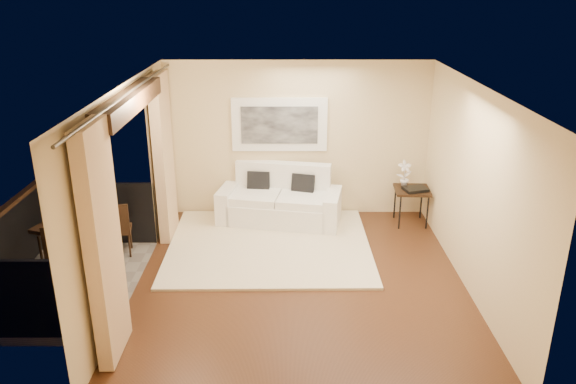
{
  "coord_description": "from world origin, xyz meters",
  "views": [
    {
      "loc": [
        -0.19,
        -6.84,
        3.91
      ],
      "look_at": [
        -0.17,
        0.74,
        1.05
      ],
      "focal_mm": 35.0,
      "sensor_mm": 36.0,
      "label": 1
    }
  ],
  "objects_px": {
    "balcony_chair_far": "(117,226)",
    "balcony_chair_near": "(58,256)",
    "sofa": "(280,202)",
    "bistro_table": "(68,229)",
    "side_table": "(412,192)",
    "ice_bucket": "(56,215)",
    "orchid": "(405,174)"
  },
  "relations": [
    {
      "from": "bistro_table",
      "to": "side_table",
      "type": "bearing_deg",
      "value": 19.87
    },
    {
      "from": "orchid",
      "to": "bistro_table",
      "type": "xyz_separation_m",
      "value": [
        -4.99,
        -1.95,
        -0.12
      ]
    },
    {
      "from": "balcony_chair_far",
      "to": "bistro_table",
      "type": "bearing_deg",
      "value": 41.91
    },
    {
      "from": "sofa",
      "to": "balcony_chair_far",
      "type": "xyz_separation_m",
      "value": [
        -2.41,
        -1.31,
        0.15
      ]
    },
    {
      "from": "side_table",
      "to": "balcony_chair_far",
      "type": "xyz_separation_m",
      "value": [
        -4.64,
        -1.22,
        -0.08
      ]
    },
    {
      "from": "orchid",
      "to": "bistro_table",
      "type": "bearing_deg",
      "value": -158.65
    },
    {
      "from": "side_table",
      "to": "bistro_table",
      "type": "xyz_separation_m",
      "value": [
        -5.11,
        -1.85,
        0.17
      ]
    },
    {
      "from": "sofa",
      "to": "side_table",
      "type": "height_order",
      "value": "sofa"
    },
    {
      "from": "sofa",
      "to": "balcony_chair_far",
      "type": "distance_m",
      "value": 2.75
    },
    {
      "from": "sofa",
      "to": "ice_bucket",
      "type": "xyz_separation_m",
      "value": [
        -3.04,
        -1.89,
        0.57
      ]
    },
    {
      "from": "side_table",
      "to": "ice_bucket",
      "type": "distance_m",
      "value": 5.57
    },
    {
      "from": "sofa",
      "to": "ice_bucket",
      "type": "relative_size",
      "value": 10.83
    },
    {
      "from": "orchid",
      "to": "ice_bucket",
      "type": "distance_m",
      "value": 5.48
    },
    {
      "from": "side_table",
      "to": "balcony_chair_near",
      "type": "xyz_separation_m",
      "value": [
        -5.12,
        -2.24,
        -0.04
      ]
    },
    {
      "from": "side_table",
      "to": "ice_bucket",
      "type": "bearing_deg",
      "value": -161.18
    },
    {
      "from": "balcony_chair_far",
      "to": "balcony_chair_near",
      "type": "xyz_separation_m",
      "value": [
        -0.48,
        -1.02,
        0.03
      ]
    },
    {
      "from": "side_table",
      "to": "balcony_chair_far",
      "type": "bearing_deg",
      "value": -165.32
    },
    {
      "from": "balcony_chair_far",
      "to": "balcony_chair_near",
      "type": "height_order",
      "value": "balcony_chair_near"
    },
    {
      "from": "bistro_table",
      "to": "balcony_chair_near",
      "type": "bearing_deg",
      "value": -91.46
    },
    {
      "from": "sofa",
      "to": "balcony_chair_near",
      "type": "bearing_deg",
      "value": -130.77
    },
    {
      "from": "side_table",
      "to": "balcony_chair_far",
      "type": "height_order",
      "value": "balcony_chair_far"
    },
    {
      "from": "sofa",
      "to": "orchid",
      "type": "distance_m",
      "value": 2.16
    },
    {
      "from": "balcony_chair_far",
      "to": "ice_bucket",
      "type": "xyz_separation_m",
      "value": [
        -0.63,
        -0.58,
        0.43
      ]
    },
    {
      "from": "ice_bucket",
      "to": "side_table",
      "type": "bearing_deg",
      "value": 18.82
    },
    {
      "from": "bistro_table",
      "to": "balcony_chair_far",
      "type": "xyz_separation_m",
      "value": [
        0.47,
        0.63,
        -0.25
      ]
    },
    {
      "from": "orchid",
      "to": "sofa",
      "type": "bearing_deg",
      "value": -179.75
    },
    {
      "from": "side_table",
      "to": "ice_bucket",
      "type": "height_order",
      "value": "ice_bucket"
    },
    {
      "from": "sofa",
      "to": "balcony_chair_far",
      "type": "bearing_deg",
      "value": -141.11
    },
    {
      "from": "sofa",
      "to": "bistro_table",
      "type": "relative_size",
      "value": 2.45
    },
    {
      "from": "balcony_chair_far",
      "to": "balcony_chair_near",
      "type": "relative_size",
      "value": 0.95
    },
    {
      "from": "balcony_chair_far",
      "to": "ice_bucket",
      "type": "height_order",
      "value": "ice_bucket"
    },
    {
      "from": "balcony_chair_near",
      "to": "ice_bucket",
      "type": "xyz_separation_m",
      "value": [
        -0.14,
        0.44,
        0.4
      ]
    }
  ]
}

